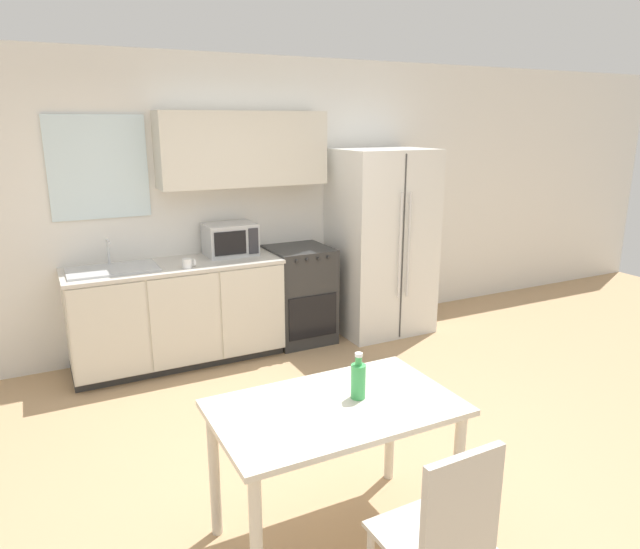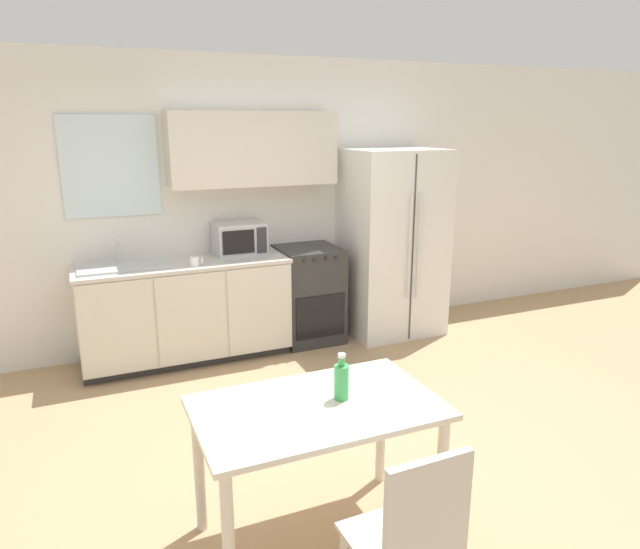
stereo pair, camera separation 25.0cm
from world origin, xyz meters
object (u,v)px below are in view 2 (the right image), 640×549
Objects in this scene: refrigerator at (392,243)px; dining_table at (317,426)px; drink_bottle at (341,381)px; dining_chair_near at (413,536)px; oven_range at (309,294)px; coffee_mug at (195,261)px; microwave at (239,238)px.

dining_table is at bearing -126.82° from refrigerator.
refrigerator reaches higher than drink_bottle.
dining_table is (-1.91, -2.55, -0.28)m from refrigerator.
dining_chair_near is 3.84× the size of drink_bottle.
coffee_mug is (-1.13, -0.21, 0.49)m from oven_range.
coffee_mug is 3.20m from dining_chair_near.
oven_range reaches higher than dining_chair_near.
refrigerator is 2.01m from coffee_mug.
coffee_mug is (-0.48, -0.31, -0.11)m from microwave.
dining_table is (-1.03, -2.63, 0.18)m from oven_range.
refrigerator is at bearing 53.18° from dining_table.
refrigerator reaches higher than microwave.
refrigerator is 7.66× the size of drink_bottle.
coffee_mug is 0.46× the size of drink_bottle.
microwave reaches higher than oven_range.
microwave is 2.73m from drink_bottle.
microwave is 4.12× the size of coffee_mug.
drink_bottle is at bearing -94.98° from microwave.
refrigerator is at bearing 55.06° from drink_bottle.
oven_range is 1.00m from refrigerator.
drink_bottle reaches higher than dining_chair_near.
refrigerator is at bearing 3.64° from coffee_mug.
microwave is 0.58m from coffee_mug.
refrigerator is 1.99× the size of dining_chair_near.
coffee_mug is at bearing -176.36° from refrigerator.
coffee_mug is at bearing 92.44° from dining_table.
dining_table is at bearing -87.56° from coffee_mug.
coffee_mug is at bearing 92.33° from dining_chair_near.
dining_table is (0.10, -2.42, -0.31)m from coffee_mug.
refrigerator is 3.19m from dining_table.
drink_bottle is at bearing 85.49° from dining_chair_near.
refrigerator reaches higher than oven_range.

